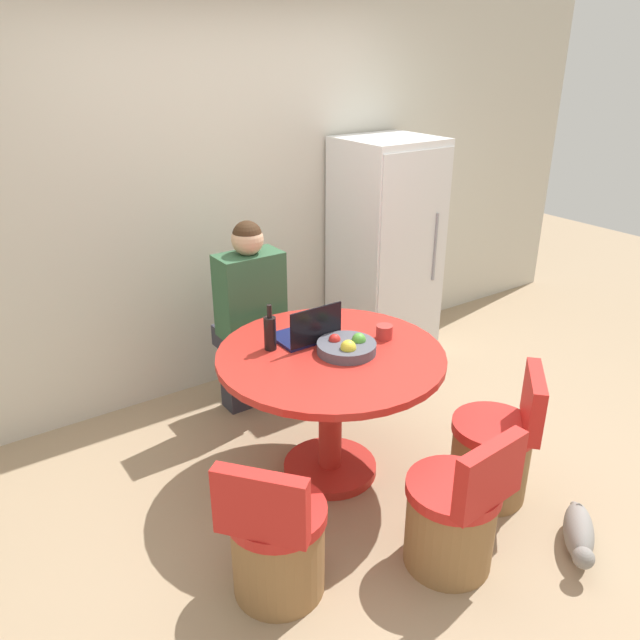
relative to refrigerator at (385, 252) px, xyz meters
The scene contains 13 objects.
ground_plane 1.89m from the refrigerator, 133.68° to the right, with size 12.00×12.00×0.00m, color #9E8466.
wall_back 1.31m from the refrigerator, 162.84° to the left, with size 7.00×0.06×2.60m.
refrigerator is the anchor object (origin of this frame).
dining_table 1.60m from the refrigerator, 140.42° to the right, with size 1.21×1.21×0.76m.
chair_near_camera 2.29m from the refrigerator, 121.45° to the right, with size 0.43×0.44×0.75m.
chair_near_right_corner 1.86m from the refrigerator, 110.40° to the right, with size 0.50×0.50×0.75m.
chair_near_left_corner 2.53m from the refrigerator, 140.54° to the right, with size 0.50×0.50×0.75m.
person_seated 1.28m from the refrigerator, behind, with size 0.40×0.37×1.31m.
laptop 1.48m from the refrigerator, 146.72° to the right, with size 0.32×0.25×0.22m.
fruit_bowl 1.56m from the refrigerator, 137.42° to the right, with size 0.31×0.31×0.10m.
coffee_cup 1.36m from the refrigerator, 130.29° to the right, with size 0.09×0.09×0.08m.
bottle 1.66m from the refrigerator, 151.52° to the right, with size 0.07×0.07×0.25m.
cat 2.38m from the refrigerator, 104.99° to the right, with size 0.42×0.35×0.18m.
Camera 1 is at (-1.76, -2.16, 2.24)m, focal length 35.00 mm.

